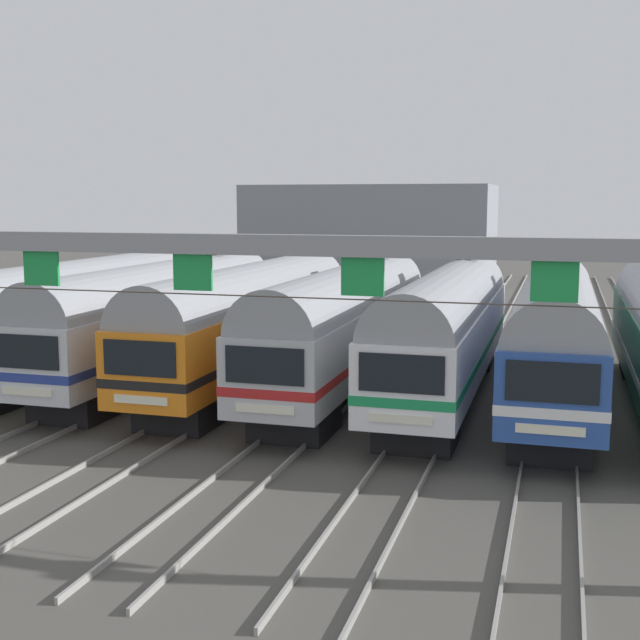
% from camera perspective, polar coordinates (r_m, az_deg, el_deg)
% --- Properties ---
extents(ground_plane, '(160.00, 160.00, 0.00)m').
position_cam_1_polar(ground_plane, '(31.98, 1.78, -4.83)').
color(ground_plane, '#4C4944').
extents(track_bed, '(24.32, 70.00, 0.15)m').
position_cam_1_polar(track_bed, '(48.34, 6.81, -0.36)').
color(track_bed, gray).
rests_on(track_bed, ground).
extents(commuter_train_yellow, '(2.88, 18.06, 4.77)m').
position_cam_1_polar(commuter_train_yellow, '(36.02, -16.06, 0.66)').
color(commuter_train_yellow, gold).
rests_on(commuter_train_yellow, ground).
extents(commuter_train_silver, '(2.88, 18.06, 5.05)m').
position_cam_1_polar(commuter_train_silver, '(34.16, -10.65, 0.45)').
color(commuter_train_silver, silver).
rests_on(commuter_train_silver, ground).
extents(commuter_train_orange, '(2.88, 18.06, 4.77)m').
position_cam_1_polar(commuter_train_orange, '(32.62, -4.68, 0.20)').
color(commuter_train_orange, orange).
rests_on(commuter_train_orange, ground).
extents(commuter_train_stainless, '(2.88, 18.06, 5.05)m').
position_cam_1_polar(commuter_train_stainless, '(31.48, 1.80, -0.06)').
color(commuter_train_stainless, '#B2B5BA').
rests_on(commuter_train_stainless, ground).
extents(commuter_train_white, '(2.88, 18.06, 5.05)m').
position_cam_1_polar(commuter_train_white, '(30.77, 8.68, -0.34)').
color(commuter_train_white, white).
rests_on(commuter_train_white, ground).
extents(commuter_train_blue, '(2.88, 18.06, 5.05)m').
position_cam_1_polar(commuter_train_blue, '(30.52, 15.77, -0.62)').
color(commuter_train_blue, '#284C9E').
rests_on(commuter_train_blue, ground).
extents(catenary_gantry, '(28.06, 0.44, 6.97)m').
position_cam_1_polar(catenary_gantry, '(18.48, -8.65, 2.53)').
color(catenary_gantry, gray).
rests_on(catenary_gantry, ground).
extents(maintenance_building, '(18.74, 10.00, 8.35)m').
position_cam_1_polar(maintenance_building, '(66.37, 3.53, 5.54)').
color(maintenance_building, gray).
rests_on(maintenance_building, ground).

